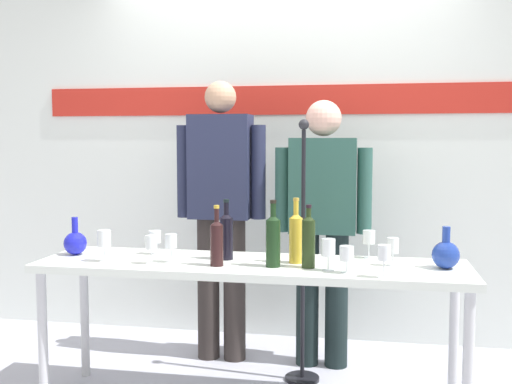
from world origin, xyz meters
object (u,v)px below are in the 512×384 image
Objects in this scene: wine_bottle_1 at (226,234)px; wine_glass_right_1 at (328,248)px; decanter_blue_right at (446,254)px; wine_glass_left_1 at (104,239)px; wine_bottle_0 at (309,240)px; wine_glass_right_2 at (369,238)px; wine_bottle_3 at (273,239)px; presenter_left at (221,203)px; wine_glass_right_4 at (384,254)px; presenter_right at (323,216)px; wine_bottle_2 at (217,241)px; display_table at (251,275)px; wine_glass_right_0 at (393,246)px; wine_glass_left_2 at (151,243)px; microphone_stand at (303,295)px; decanter_blue_left at (75,242)px; wine_bottle_4 at (296,236)px; wine_glass_right_3 at (347,254)px; wine_glass_left_0 at (155,237)px; wine_glass_left_3 at (171,242)px.

wine_bottle_1 reaches higher than wine_glass_right_1.
decanter_blue_right is 0.65× the size of wine_bottle_1.
wine_bottle_0 is at bearing 2.42° from wine_glass_left_1.
wine_glass_right_2 is (0.29, 0.30, -0.03)m from wine_bottle_0.
presenter_left is at bearing 121.17° from wine_bottle_3.
presenter_left is 11.52× the size of wine_glass_right_4.
wine_bottle_2 is (-0.47, -0.77, -0.04)m from presenter_right.
display_table is 0.79m from presenter_left.
wine_glass_right_1 is (-0.31, -0.17, 0.01)m from wine_glass_right_0.
decanter_blue_right is 0.26m from wine_glass_right_0.
wine_glass_right_1 reaches higher than wine_glass_left_2.
presenter_right reaches higher than wine_bottle_3.
microphone_stand reaches higher than wine_bottle_3.
wine_bottle_0 reaches higher than wine_glass_left_1.
decanter_blue_left is 1.41m from wine_glass_right_1.
wine_bottle_4 reaches higher than wine_glass_right_1.
wine_bottle_1 is 2.09× the size of wine_glass_right_4.
presenter_left is 0.64m from wine_bottle_1.
presenter_right is 12.53× the size of wine_glass_right_3.
wine_glass_right_2 is at bearing 123.25° from wine_glass_right_0.
wine_glass_left_2 is 1.03× the size of wine_glass_right_0.
decanter_blue_right is 1.47m from wine_glass_left_2.
display_table is 0.73m from wine_glass_right_4.
presenter_right is at bearing 0.00° from presenter_left.
presenter_right is (1.31, 0.63, 0.10)m from decanter_blue_left.
decanter_blue_left is 1.39× the size of wine_glass_right_2.
wine_glass_left_1 reaches higher than display_table.
wine_bottle_1 is (-0.14, 0.05, 0.20)m from display_table.
microphone_stand is at bearing -109.25° from presenter_right.
wine_glass_right_3 is (-0.10, -0.39, -0.02)m from wine_glass_right_2.
wine_glass_left_2 is at bearing -179.75° from wine_glass_right_1.
wine_glass_left_0 is 1.28m from wine_glass_right_0.
wine_glass_right_0 is 0.91× the size of wine_glass_right_1.
display_table is 7.06× the size of wine_bottle_0.
wine_bottle_2 is at bearing -155.60° from wine_glass_right_2.
wine_bottle_4 is (0.10, 0.11, -0.00)m from wine_bottle_3.
wine_bottle_1 is 0.67m from wine_glass_right_3.
wine_glass_left_2 is (-0.81, -0.79, -0.06)m from presenter_right.
wine_glass_right_3 is (0.82, -0.82, -0.14)m from presenter_left.
decanter_blue_right is 0.51m from wine_glass_right_3.
display_table is at bearing -1.60° from decanter_blue_left.
wine_glass_right_3 is 0.85× the size of wine_glass_right_4.
wine_glass_left_2 is (0.50, -0.16, 0.04)m from decanter_blue_left.
wine_bottle_1 is 0.29m from wine_glass_left_3.
display_table is 16.94× the size of wine_glass_right_3.
presenter_left is 1.21m from wine_glass_right_0.
presenter_left is 5.27× the size of wine_bottle_3.
presenter_right is at bearing 75.69° from wine_bottle_3.
wine_bottle_2 is at bearing -172.82° from decanter_blue_right.
wine_glass_right_2 is at bearing -25.27° from presenter_left.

